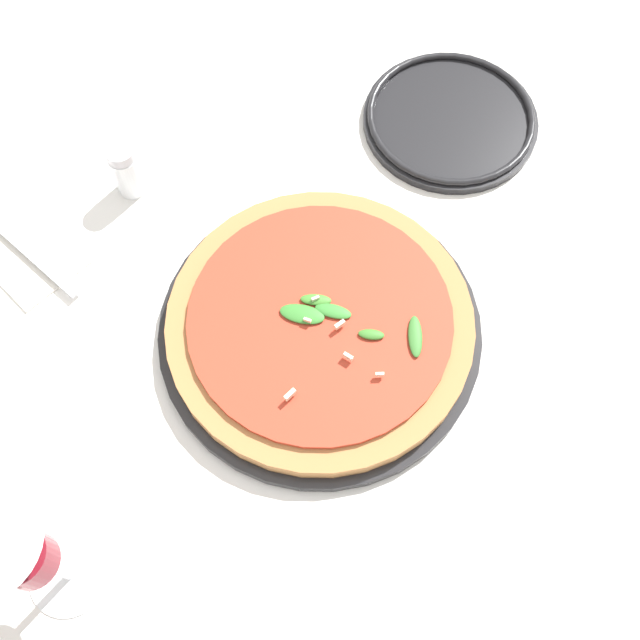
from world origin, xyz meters
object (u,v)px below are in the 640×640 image
pizza_arugula_main (320,326)px  shaker_pepper (126,170)px  fork (16,241)px  side_plate_white (450,119)px  wine_glass (13,553)px

pizza_arugula_main → shaker_pepper: 0.28m
pizza_arugula_main → shaker_pepper: size_ratio=4.86×
fork → shaker_pepper: bearing=-106.1°
shaker_pepper → side_plate_white: bearing=-125.3°
wine_glass → shaker_pepper: 0.43m
side_plate_white → shaker_pepper: 0.37m
pizza_arugula_main → wine_glass: size_ratio=1.70×
fork → shaker_pepper: shaker_pepper is taller
wine_glass → pizza_arugula_main: bearing=-92.6°
wine_glass → fork: size_ratio=0.97×
wine_glass → shaker_pepper: size_ratio=2.86×
wine_glass → shaker_pepper: bearing=-51.1°
fork → shaker_pepper: size_ratio=2.95×
shaker_pepper → pizza_arugula_main: bearing=-180.0°
shaker_pepper → wine_glass: bearing=128.9°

